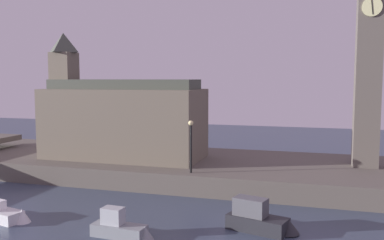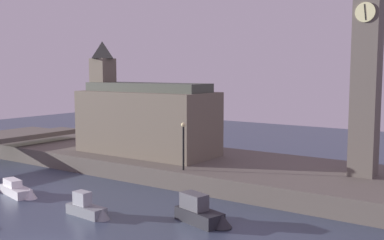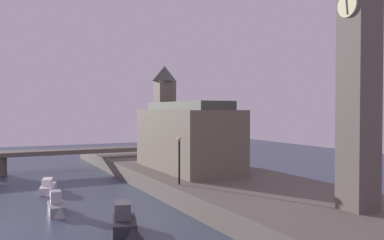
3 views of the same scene
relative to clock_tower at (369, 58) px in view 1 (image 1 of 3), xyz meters
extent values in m
cube|color=#5B544C|center=(-10.75, -0.92, -8.98)|extent=(70.00, 12.00, 1.50)
cube|color=#5B544C|center=(0.00, 0.00, -1.58)|extent=(1.82, 1.82, 13.31)
cylinder|color=beige|center=(0.00, -0.97, 3.57)|extent=(1.38, 0.12, 1.38)
cube|color=black|center=(0.00, -1.04, 3.57)|extent=(0.19, 0.04, 1.11)
cube|color=#6B6051|center=(-19.18, -1.89, -5.33)|extent=(13.20, 5.78, 5.80)
cube|color=#6B6051|center=(-24.83, -1.89, -3.77)|extent=(1.89, 1.89, 8.93)
pyramid|color=#474C42|center=(-24.83, -1.89, 1.54)|extent=(2.08, 2.08, 1.68)
cube|color=#42473D|center=(-19.18, -1.89, -2.03)|extent=(12.54, 3.47, 0.80)
cylinder|color=black|center=(-12.05, -5.98, -6.54)|extent=(0.16, 0.16, 3.38)
sphere|color=#F2E099|center=(-12.05, -5.98, -4.67)|extent=(0.36, 0.36, 0.36)
cone|color=silver|center=(-19.48, -14.62, -9.38)|extent=(1.24, 1.24, 0.86)
cube|color=#232328|center=(-6.45, -12.13, -9.33)|extent=(3.46, 2.17, 0.81)
cube|color=#515156|center=(-6.84, -12.13, -8.44)|extent=(1.93, 1.38, 0.97)
cone|color=#232328|center=(-4.85, -12.13, -9.29)|extent=(1.50, 1.50, 0.80)
cube|color=gray|center=(-13.19, -15.05, -9.40)|extent=(2.95, 1.22, 0.66)
cube|color=#A8ADB2|center=(-13.54, -15.05, -8.64)|extent=(1.14, 0.80, 0.87)
cone|color=gray|center=(-11.75, -15.05, -9.37)|extent=(0.99, 0.99, 0.72)
camera|label=1|loc=(-3.47, -34.42, -1.57)|focal=39.81mm
camera|label=2|loc=(8.83, -35.05, -0.47)|focal=43.57mm
camera|label=3|loc=(17.38, -19.40, -2.35)|focal=38.89mm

